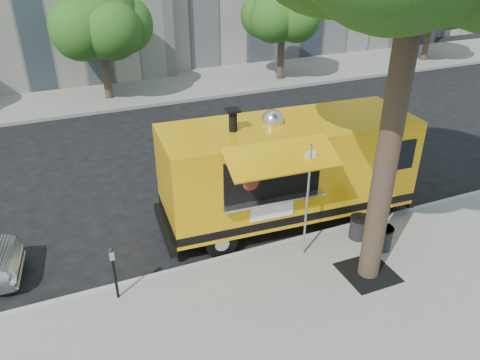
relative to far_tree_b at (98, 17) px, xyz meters
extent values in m
plane|color=black|center=(1.00, -12.70, -3.83)|extent=(120.00, 120.00, 0.00)
cube|color=gray|center=(1.00, -16.70, -3.76)|extent=(60.00, 6.00, 0.15)
cube|color=#999993|center=(1.00, -13.63, -3.76)|extent=(60.00, 0.14, 0.16)
cube|color=gray|center=(1.00, 0.80, -3.76)|extent=(60.00, 5.00, 0.15)
cylinder|color=#33261C|center=(3.60, -15.50, -0.43)|extent=(0.48, 0.48, 6.50)
cube|color=black|center=(3.60, -15.50, -3.68)|extent=(1.20, 1.20, 0.02)
cylinder|color=#33261C|center=(0.00, 0.00, -2.38)|extent=(0.36, 0.36, 2.60)
sphere|color=#1B4E14|center=(0.00, 0.00, 0.02)|extent=(3.60, 3.60, 3.60)
cylinder|color=#33261C|center=(9.00, -0.30, -2.38)|extent=(0.36, 0.36, 2.60)
sphere|color=#1B4E14|center=(9.00, -0.30, -0.09)|extent=(3.24, 3.24, 3.24)
cylinder|color=#33261C|center=(19.00, -0.10, -2.38)|extent=(0.36, 0.36, 2.60)
cylinder|color=silver|center=(2.55, -14.25, -2.18)|extent=(0.06, 0.06, 3.00)
cube|color=white|center=(2.55, -14.25, -1.03)|extent=(0.28, 0.02, 0.35)
cylinder|color=black|center=(-2.00, -14.05, -3.16)|extent=(0.06, 0.06, 1.05)
cube|color=silver|center=(-2.00, -14.05, -2.53)|extent=(0.10, 0.08, 0.22)
sphere|color=black|center=(-2.00, -14.05, -2.40)|extent=(0.11, 0.11, 0.11)
cube|color=#E3A40B|center=(2.97, -12.50, -2.11)|extent=(6.83, 2.66, 2.42)
cube|color=black|center=(2.97, -12.50, -3.09)|extent=(6.85, 2.68, 0.23)
cube|color=black|center=(6.39, -12.70, -3.37)|extent=(0.31, 2.16, 0.31)
cube|color=black|center=(-0.46, -12.30, -3.37)|extent=(0.31, 2.16, 0.31)
cube|color=black|center=(6.33, -12.70, -1.72)|extent=(0.16, 1.82, 0.98)
cylinder|color=black|center=(5.23, -13.58, -3.42)|extent=(0.84, 0.34, 0.83)
cylinder|color=black|center=(5.34, -11.69, -3.42)|extent=(0.84, 0.34, 0.83)
cylinder|color=black|center=(0.70, -13.32, -3.42)|extent=(0.84, 0.34, 0.83)
cylinder|color=black|center=(0.81, -11.42, -3.42)|extent=(0.84, 0.34, 0.83)
cube|color=black|center=(1.98, -13.52, -1.72)|extent=(2.48, 0.32, 1.08)
cube|color=silver|center=(1.97, -13.68, -2.30)|extent=(2.69, 0.51, 0.06)
cube|color=#E3A40B|center=(1.95, -14.06, -0.98)|extent=(2.63, 1.12, 0.43)
cube|color=white|center=(1.97, -13.60, -2.62)|extent=(1.14, 0.11, 0.52)
cylinder|color=black|center=(1.42, -12.41, -0.64)|extent=(0.21, 0.21, 0.57)
sphere|color=silver|center=(2.57, -12.27, -0.84)|extent=(0.58, 0.58, 0.58)
sphere|color=brown|center=(1.43, -13.20, -1.77)|extent=(0.87, 0.87, 0.87)
cylinder|color=#FF590C|center=(1.41, -13.43, -1.90)|extent=(0.36, 0.14, 0.35)
cylinder|color=black|center=(4.22, -14.20, -3.37)|extent=(0.47, 0.47, 0.62)
cylinder|color=black|center=(4.22, -14.20, -3.08)|extent=(0.52, 0.52, 0.04)
cylinder|color=black|center=(4.50, -14.81, -3.37)|extent=(0.47, 0.47, 0.62)
cylinder|color=black|center=(4.50, -14.81, -3.09)|extent=(0.51, 0.51, 0.04)
camera|label=1|loc=(-2.54, -22.34, 3.53)|focal=35.00mm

